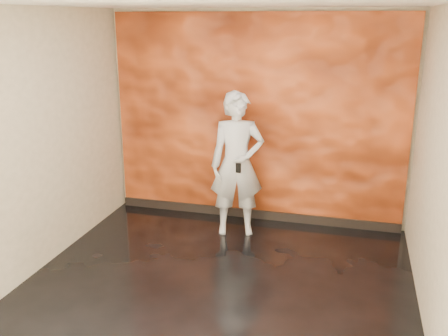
# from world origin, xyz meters

# --- Properties ---
(room) EXTENTS (4.02, 4.02, 2.81)m
(room) POSITION_xyz_m (0.00, 0.00, 1.40)
(room) COLOR black
(room) RESTS_ON ground
(feature_wall) EXTENTS (3.90, 0.06, 2.75)m
(feature_wall) POSITION_xyz_m (0.00, 1.96, 1.38)
(feature_wall) COLOR orange
(feature_wall) RESTS_ON ground
(baseboard) EXTENTS (3.90, 0.04, 0.12)m
(baseboard) POSITION_xyz_m (0.00, 1.92, 0.06)
(baseboard) COLOR black
(baseboard) RESTS_ON ground
(man) EXTENTS (0.76, 0.61, 1.83)m
(man) POSITION_xyz_m (-0.12, 1.40, 0.92)
(man) COLOR #9DA1AD
(man) RESTS_ON ground
(phone) EXTENTS (0.07, 0.02, 0.12)m
(phone) POSITION_xyz_m (-0.04, 1.12, 0.96)
(phone) COLOR black
(phone) RESTS_ON man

